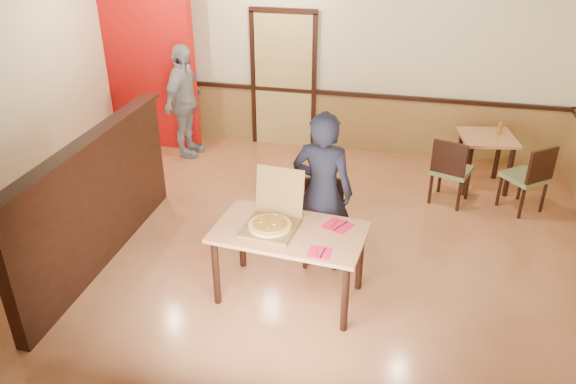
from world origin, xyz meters
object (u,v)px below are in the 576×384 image
Objects in this scene: side_chair_left at (450,169)px; side_table at (486,148)px; main_table at (289,240)px; passerby at (184,102)px; diner at (322,192)px; side_chair_right at (530,176)px; condiment at (500,128)px; diner_chair at (323,217)px; pizza_box at (272,221)px.

side_table is (0.47, 0.61, 0.07)m from side_chair_left.
main_table is 0.88× the size of passerby.
diner is (0.21, 0.63, 0.22)m from main_table.
side_chair_left is at bearing -38.38° from side_chair_right.
side_chair_left is 1.02m from condiment.
side_chair_right is 0.53× the size of passerby.
main_table is 0.82m from diner_chair.
side_chair_right is 2.95m from diner.
pizza_box is (-0.39, -0.61, -0.05)m from diner.
side_table is at bearing -139.60° from condiment.
side_chair_left reaches higher than side_table.
main_table is 3.88m from passerby.
condiment is at bearing -85.04° from passerby.
side_table is 0.32m from condiment.
side_chair_right is 0.78m from side_table.
side_chair_right is at bearing 25.07° from diner_chair.
side_table is 4.41m from passerby.
pizza_box reaches higher than condiment.
diner is at bearing 70.42° from side_chair_left.
side_table is at bearing 40.71° from diner_chair.
passerby is 2.76× the size of pizza_box.
pizza_box reaches higher than side_chair_left.
side_chair_right is at bearing -159.95° from side_chair_left.
side_chair_left is 1.00× the size of side_chair_right.
side_table is at bearing 58.33° from pizza_box.
side_chair_left is (1.60, 2.35, -0.16)m from main_table.
diner_chair is 0.99× the size of side_chair_left.
passerby is (-3.93, 0.74, 0.36)m from side_chair_left.
pizza_box is at bearing -127.41° from side_table.
side_table is 5.31× the size of condiment.
condiment is at bearing 40.40° from side_table.
pizza_box is at bearing 1.40° from side_chair_right.
diner_chair is at bearing 67.84° from side_chair_left.
main_table is at bearing -125.71° from condiment.
side_chair_left is at bearing 61.15° from main_table.
side_chair_left is 4.02m from passerby.
diner reaches higher than side_chair_right.
passerby reaches higher than diner_chair.
side_table is 1.30× the size of pizza_box.
pizza_box is 4.08× the size of condiment.
side_chair_right is (2.57, 2.36, -0.16)m from main_table.
pizza_box is 3.90m from condiment.
diner is (-1.39, -1.72, 0.38)m from side_chair_left.
side_chair_right is at bearing 46.20° from pizza_box.
diner_chair is at bearing -5.17° from side_chair_right.
side_chair_right is at bearing -93.52° from passerby.
pizza_box reaches higher than side_chair_right.
main_table is 2.85m from side_chair_left.
condiment is at bearing -110.61° from side_chair_left.
diner is at bearing -97.71° from diner_chair.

